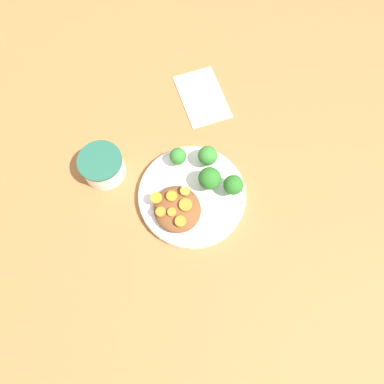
% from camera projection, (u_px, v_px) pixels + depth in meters
% --- Properties ---
extents(ground_plane, '(4.00, 4.00, 0.00)m').
position_uv_depth(ground_plane, '(192.00, 197.00, 0.81)').
color(ground_plane, '#9E6638').
extents(plate, '(0.23, 0.23, 0.02)m').
position_uv_depth(plate, '(192.00, 195.00, 0.80)').
color(plate, white).
rests_on(plate, ground_plane).
extents(dip_bowl, '(0.09, 0.09, 0.06)m').
position_uv_depth(dip_bowl, '(102.00, 165.00, 0.81)').
color(dip_bowl, white).
rests_on(dip_bowl, ground_plane).
extents(stew_mound, '(0.10, 0.10, 0.03)m').
position_uv_depth(stew_mound, '(177.00, 209.00, 0.77)').
color(stew_mound, brown).
rests_on(stew_mound, plate).
extents(broccoli_floret_0, '(0.04, 0.04, 0.05)m').
position_uv_depth(broccoli_floret_0, '(180.00, 156.00, 0.80)').
color(broccoli_floret_0, '#7FA85B').
rests_on(broccoli_floret_0, plate).
extents(broccoli_floret_1, '(0.05, 0.05, 0.06)m').
position_uv_depth(broccoli_floret_1, '(210.00, 179.00, 0.77)').
color(broccoli_floret_1, '#7FA85B').
rests_on(broccoli_floret_1, plate).
extents(broccoli_floret_2, '(0.04, 0.04, 0.06)m').
position_uv_depth(broccoli_floret_2, '(233.00, 185.00, 0.77)').
color(broccoli_floret_2, '#7FA85B').
rests_on(broccoli_floret_2, plate).
extents(broccoli_floret_3, '(0.04, 0.04, 0.05)m').
position_uv_depth(broccoli_floret_3, '(208.00, 156.00, 0.80)').
color(broccoli_floret_3, '#7FA85B').
rests_on(broccoli_floret_3, plate).
extents(carrot_slice_0, '(0.02, 0.02, 0.00)m').
position_uv_depth(carrot_slice_0, '(172.00, 212.00, 0.75)').
color(carrot_slice_0, orange).
rests_on(carrot_slice_0, stew_mound).
extents(carrot_slice_1, '(0.02, 0.02, 0.01)m').
position_uv_depth(carrot_slice_1, '(180.00, 221.00, 0.74)').
color(carrot_slice_1, orange).
rests_on(carrot_slice_1, stew_mound).
extents(carrot_slice_2, '(0.02, 0.02, 0.01)m').
position_uv_depth(carrot_slice_2, '(184.00, 189.00, 0.77)').
color(carrot_slice_2, orange).
rests_on(carrot_slice_2, stew_mound).
extents(carrot_slice_3, '(0.02, 0.02, 0.00)m').
position_uv_depth(carrot_slice_3, '(156.00, 198.00, 0.76)').
color(carrot_slice_3, orange).
rests_on(carrot_slice_3, stew_mound).
extents(carrot_slice_4, '(0.03, 0.03, 0.01)m').
position_uv_depth(carrot_slice_4, '(186.00, 205.00, 0.75)').
color(carrot_slice_4, orange).
rests_on(carrot_slice_4, stew_mound).
extents(carrot_slice_5, '(0.02, 0.02, 0.00)m').
position_uv_depth(carrot_slice_5, '(172.00, 196.00, 0.76)').
color(carrot_slice_5, orange).
rests_on(carrot_slice_5, stew_mound).
extents(carrot_slice_6, '(0.02, 0.02, 0.01)m').
position_uv_depth(carrot_slice_6, '(161.00, 212.00, 0.75)').
color(carrot_slice_6, orange).
rests_on(carrot_slice_6, stew_mound).
extents(napkin, '(0.16, 0.11, 0.01)m').
position_uv_depth(napkin, '(202.00, 96.00, 0.90)').
color(napkin, beige).
rests_on(napkin, ground_plane).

